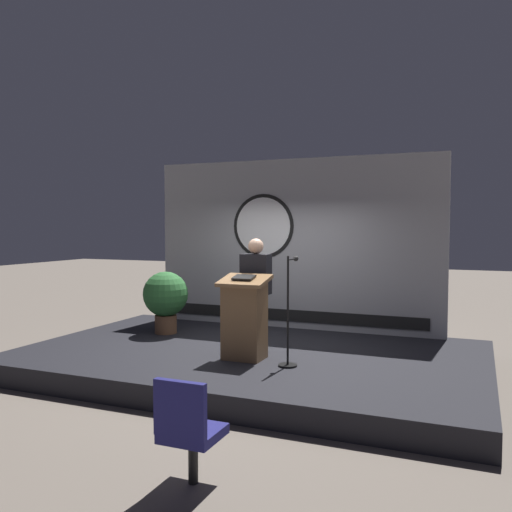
{
  "coord_description": "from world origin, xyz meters",
  "views": [
    {
      "loc": [
        2.98,
        -6.97,
        2.07
      ],
      "look_at": [
        0.11,
        -0.09,
        1.65
      ],
      "focal_mm": 37.72,
      "sensor_mm": 36.0,
      "label": 1
    }
  ],
  "objects_px": {
    "microphone_stand": "(289,328)",
    "audience_chair_left": "(188,426)",
    "podium": "(244,318)",
    "speaker_person": "(256,294)",
    "potted_plant": "(166,297)"
  },
  "relations": [
    {
      "from": "audience_chair_left",
      "to": "podium",
      "type": "bearing_deg",
      "value": 105.19
    },
    {
      "from": "podium",
      "to": "microphone_stand",
      "type": "height_order",
      "value": "microphone_stand"
    },
    {
      "from": "microphone_stand",
      "to": "audience_chair_left",
      "type": "xyz_separation_m",
      "value": [
        0.11,
        -2.75,
        -0.28
      ]
    },
    {
      "from": "speaker_person",
      "to": "potted_plant",
      "type": "relative_size",
      "value": 1.56
    },
    {
      "from": "podium",
      "to": "speaker_person",
      "type": "relative_size",
      "value": 0.71
    },
    {
      "from": "speaker_person",
      "to": "microphone_stand",
      "type": "relative_size",
      "value": 1.14
    },
    {
      "from": "podium",
      "to": "potted_plant",
      "type": "distance_m",
      "value": 2.17
    },
    {
      "from": "podium",
      "to": "audience_chair_left",
      "type": "bearing_deg",
      "value": -74.81
    },
    {
      "from": "podium",
      "to": "microphone_stand",
      "type": "distance_m",
      "value": 0.68
    },
    {
      "from": "audience_chair_left",
      "to": "microphone_stand",
      "type": "bearing_deg",
      "value": 92.37
    },
    {
      "from": "audience_chair_left",
      "to": "potted_plant",
      "type": "bearing_deg",
      "value": 124.22
    },
    {
      "from": "potted_plant",
      "to": "speaker_person",
      "type": "bearing_deg",
      "value": -17.5
    },
    {
      "from": "microphone_stand",
      "to": "potted_plant",
      "type": "height_order",
      "value": "microphone_stand"
    },
    {
      "from": "microphone_stand",
      "to": "audience_chair_left",
      "type": "distance_m",
      "value": 2.77
    },
    {
      "from": "speaker_person",
      "to": "audience_chair_left",
      "type": "relative_size",
      "value": 1.79
    }
  ]
}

